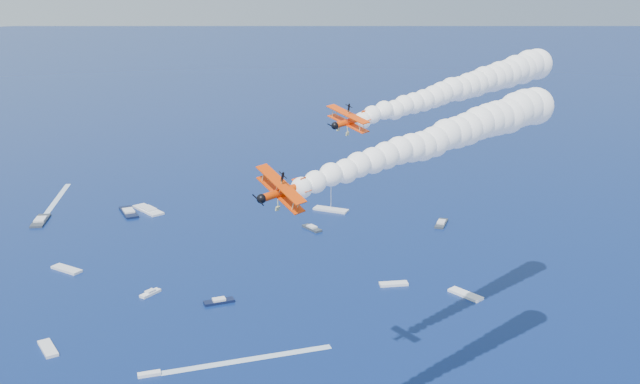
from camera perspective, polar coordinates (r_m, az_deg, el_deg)
biplane_lead at (r=120.72m, az=2.27°, el=5.43°), size 8.78×10.18×7.22m
biplane_trail at (r=94.19m, az=-2.90°, el=0.02°), size 8.66×10.52×8.53m
smoke_trail_lead at (r=142.05m, az=10.64°, el=7.85°), size 59.24×20.48×10.86m
smoke_trail_trail at (r=113.14m, az=8.73°, el=3.95°), size 59.04×16.77×10.86m
spectator_boats at (r=218.71m, az=-15.79°, el=-5.79°), size 230.48×194.94×0.70m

